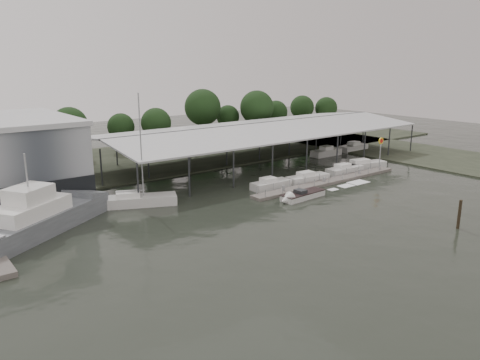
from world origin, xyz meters
TOP-DOWN VIEW (x-y plane):
  - ground at (0.00, 0.00)m, footprint 200.00×200.00m
  - land_strip_far at (0.00, 42.00)m, footprint 140.00×30.00m
  - land_strip_east at (45.00, 10.00)m, footprint 20.00×60.00m
  - covered_boat_shed at (17.00, 28.00)m, footprint 58.24×24.00m
  - floating_dock at (15.00, 10.00)m, footprint 28.00×2.00m
  - shell_fuel_sign at (27.00, 9.99)m, footprint 1.10×0.18m
  - distant_commercial_buildings at (59.03, 44.69)m, footprint 22.00×8.00m
  - grey_trawler at (-23.95, 14.80)m, footprint 17.13×13.16m
  - white_sailboat at (-11.74, 17.05)m, footprint 9.15×5.98m
  - speedboat_underway at (5.85, 6.75)m, footprint 18.34×3.29m
  - moored_cruiser_0 at (6.29, 12.92)m, footprint 5.99×2.33m
  - moored_cruiser_1 at (12.93, 12.24)m, footprint 6.94×2.70m
  - moored_cruiser_2 at (21.43, 12.48)m, footprint 6.75×2.27m
  - moored_cruiser_3 at (26.39, 13.01)m, footprint 9.11×4.00m
  - horizon_tree_line at (23.88, 48.35)m, footprint 70.46×12.23m

SIDE VIEW (x-z plane):
  - ground at x=0.00m, z-range 0.00..0.00m
  - land_strip_far at x=0.00m, z-range -0.05..0.25m
  - land_strip_east at x=45.00m, z-range -0.05..0.25m
  - floating_dock at x=15.00m, z-range -0.50..0.90m
  - speedboat_underway at x=5.85m, z-range -0.61..1.39m
  - moored_cruiser_0 at x=6.29m, z-range -0.24..1.46m
  - moored_cruiser_1 at x=12.93m, z-range -0.24..1.46m
  - moored_cruiser_2 at x=21.43m, z-range -0.24..1.46m
  - moored_cruiser_3 at x=26.39m, z-range -0.24..1.46m
  - white_sailboat at x=-11.74m, z-range -6.30..7.63m
  - grey_trawler at x=-23.95m, z-range -2.84..6.00m
  - distant_commercial_buildings at x=59.03m, z-range -0.16..3.84m
  - shell_fuel_sign at x=27.00m, z-range 1.15..6.70m
  - covered_boat_shed at x=17.00m, z-range 2.65..9.61m
  - horizon_tree_line at x=23.88m, z-range 0.66..12.27m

